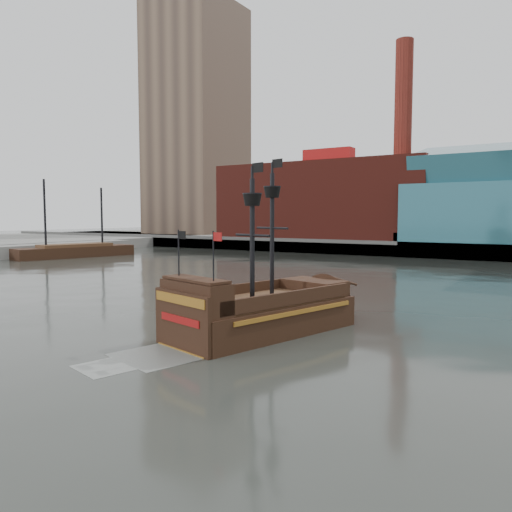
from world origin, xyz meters
The scene contains 7 objects.
ground centered at (0.00, 0.00, 0.00)m, with size 400.00×400.00×0.00m, color #252823.
promenade_far centered at (0.00, 92.00, 1.00)m, with size 220.00×60.00×2.00m, color slate.
seawall centered at (0.00, 62.50, 1.30)m, with size 220.00×1.00×2.60m, color #4C4C49.
pier centered at (-58.00, 30.00, 1.00)m, with size 6.00×40.00×2.00m, color slate.
skyline centered at (5.21, 84.56, 24.55)m, with size 149.00×45.00×62.00m.
pirate_ship centered at (4.23, 4.32, 0.99)m, with size 7.90×15.24×10.94m.
docked_vessel centered at (-50.03, 33.55, 0.84)m, with size 8.52×19.86×13.17m.
Camera 1 is at (19.30, -19.94, 6.81)m, focal length 35.00 mm.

